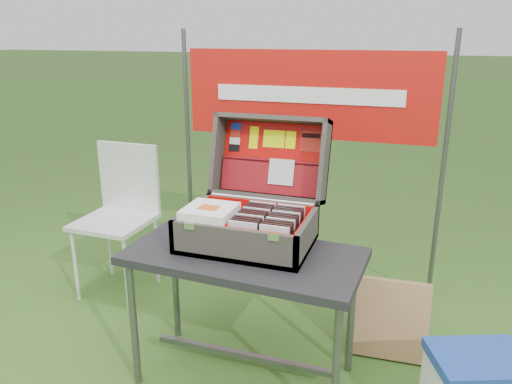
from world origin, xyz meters
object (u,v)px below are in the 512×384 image
(table, at_px, (245,317))
(suitcase, at_px, (251,186))
(cardboard_box, at_px, (390,319))
(chair, at_px, (114,223))

(table, height_order, suitcase, suitcase)
(table, xyz_separation_m, cardboard_box, (0.67, 0.43, -0.13))
(cardboard_box, bearing_deg, table, -150.22)
(table, relative_size, cardboard_box, 2.61)
(table, distance_m, suitcase, 0.64)
(chair, bearing_deg, cardboard_box, -3.07)
(suitcase, height_order, chair, suitcase)
(table, bearing_deg, suitcase, 98.74)
(cardboard_box, bearing_deg, chair, 172.97)
(chair, xyz_separation_m, cardboard_box, (1.78, -0.13, -0.28))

